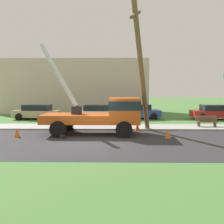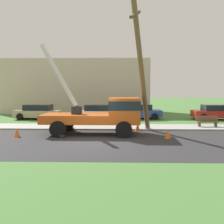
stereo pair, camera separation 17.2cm
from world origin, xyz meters
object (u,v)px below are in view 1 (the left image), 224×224
leaning_utility_pole (141,68)px  utility_truck (104,112)px  parked_sedan_white (97,112)px  traffic_cone_behind (17,132)px  parked_sedan_red (215,112)px  park_bench (207,122)px  parked_sedan_blue (137,112)px  traffic_cone_curbside (137,127)px  parked_sedan_tan (37,112)px  traffic_cone_ahead (168,134)px

leaning_utility_pole → utility_truck: bearing=-176.2°
utility_truck → parked_sedan_white: bearing=97.4°
traffic_cone_behind → parked_sedan_red: 18.15m
park_bench → leaning_utility_pole: bearing=-151.4°
parked_sedan_red → park_bench: 6.04m
parked_sedan_blue → parked_sedan_red: same height
leaning_utility_pole → traffic_cone_curbside: bearing=94.3°
traffic_cone_behind → traffic_cone_curbside: 7.95m
parked_sedan_blue → parked_sedan_red: bearing=-3.0°
leaning_utility_pole → parked_sedan_red: (7.83, 8.27, -3.54)m
parked_sedan_tan → parked_sedan_red: 17.03m
utility_truck → parked_sedan_blue: bearing=72.4°
leaning_utility_pole → traffic_cone_curbside: 4.19m
parked_sedan_white → parked_sedan_blue: same height
traffic_cone_ahead → traffic_cone_curbside: (-1.58, 2.85, 0.00)m
utility_truck → park_bench: utility_truck is taller
traffic_cone_ahead → traffic_cone_behind: bearing=178.3°
parked_sedan_white → park_bench: 9.99m
leaning_utility_pole → traffic_cone_curbside: size_ratio=14.87×
park_bench → parked_sedan_white: bearing=149.5°
utility_truck → traffic_cone_behind: 5.50m
utility_truck → traffic_cone_curbside: utility_truck is taller
traffic_cone_curbside → parked_sedan_red: 10.55m
leaning_utility_pole → parked_sedan_tan: 12.73m
parked_sedan_white → parked_sedan_blue: 3.92m
parked_sedan_white → parked_sedan_red: 11.23m
utility_truck → traffic_cone_curbside: bearing=33.5°
utility_truck → parked_sedan_white: utility_truck is taller
park_bench → traffic_cone_behind: bearing=-162.4°
traffic_cone_ahead → leaning_utility_pole: bearing=134.2°
utility_truck → parked_sedan_tan: size_ratio=1.51×
parked_sedan_tan → parked_sedan_white: (5.81, -0.15, 0.00)m
parked_sedan_red → traffic_cone_ahead: bearing=-123.0°
parked_sedan_white → parked_sedan_red: size_ratio=1.00×
parked_sedan_blue → leaning_utility_pole: bearing=-93.0°
parked_sedan_red → parked_sedan_tan: bearing=-179.3°
parked_sedan_white → parked_sedan_red: (11.22, 0.36, 0.00)m
traffic_cone_curbside → utility_truck: bearing=-146.5°
leaning_utility_pole → park_bench: (5.21, 2.84, -3.78)m
traffic_cone_curbside → parked_sedan_tan: size_ratio=0.12×
leaning_utility_pole → parked_sedan_white: leaning_utility_pole is taller
utility_truck → parked_sedan_white: (-1.04, 8.07, -0.70)m
park_bench → parked_sedan_red: bearing=64.3°
traffic_cone_behind → parked_sedan_blue: bearing=50.8°
utility_truck → traffic_cone_behind: (-5.27, -1.08, -1.13)m
traffic_cone_ahead → parked_sedan_blue: 10.24m
traffic_cone_behind → traffic_cone_curbside: same height
leaning_utility_pole → traffic_cone_behind: size_ratio=14.87×
parked_sedan_white → parked_sedan_tan: bearing=178.5°
parked_sedan_white → parked_sedan_red: bearing=1.9°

